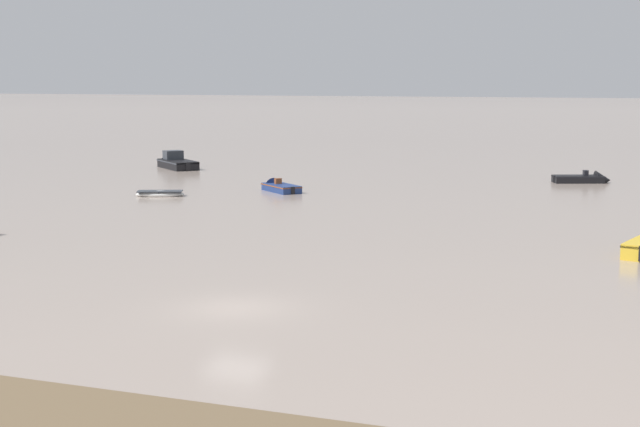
{
  "coord_description": "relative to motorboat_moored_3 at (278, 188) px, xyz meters",
  "views": [
    {
      "loc": [
        15.69,
        -32.44,
        8.86
      ],
      "look_at": [
        -4.33,
        20.78,
        0.7
      ],
      "focal_mm": 53.37,
      "sensor_mm": 36.0,
      "label": 1
    }
  ],
  "objects": [
    {
      "name": "motorboat_moored_3",
      "position": [
        0.0,
        0.0,
        0.0
      ],
      "size": [
        4.52,
        4.21,
        1.58
      ],
      "rotation": [
        0.0,
        0.0,
        2.43
      ],
      "color": "navy",
      "rests_on": "ground"
    },
    {
      "name": "motorboat_moored_4",
      "position": [
        -17.17,
        14.21,
        0.16
      ],
      "size": [
        6.48,
        6.05,
        2.51
      ],
      "rotation": [
        0.0,
        0.0,
        2.43
      ],
      "color": "black",
      "rests_on": "ground"
    },
    {
      "name": "ground_plane",
      "position": [
        13.61,
        -35.95,
        -0.22
      ],
      "size": [
        800.0,
        800.0,
        0.0
      ],
      "primitive_type": "plane",
      "color": "gray"
    },
    {
      "name": "rowboat_moored_0",
      "position": [
        -6.96,
        -6.22,
        -0.06
      ],
      "size": [
        3.83,
        2.55,
        0.57
      ],
      "rotation": [
        0.0,
        0.0,
        3.54
      ],
      "color": "white",
      "rests_on": "ground"
    },
    {
      "name": "motorboat_moored_5",
      "position": [
        22.26,
        14.68,
        0.01
      ],
      "size": [
        5.14,
        3.37,
        1.67
      ],
      "rotation": [
        0.0,
        0.0,
        0.38
      ],
      "color": "black",
      "rests_on": "ground"
    }
  ]
}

